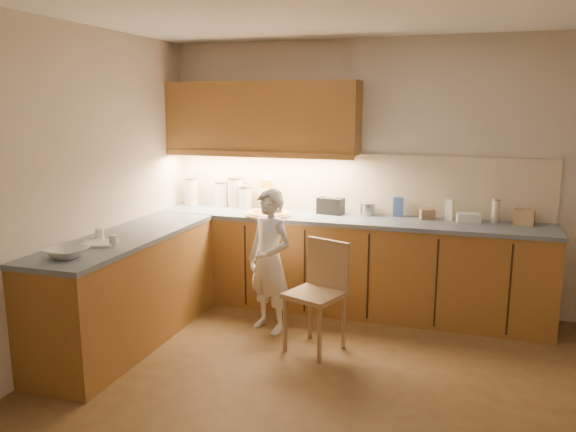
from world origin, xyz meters
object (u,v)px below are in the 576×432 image
object	(u,v)px
toaster	(331,206)
oil_jug	(266,193)
pizza_on_board	(268,213)
wooden_chair	(320,287)
child	(270,261)

from	to	relation	value
toaster	oil_jug	bearing A→B (deg)	-175.40
oil_jug	toaster	size ratio (longest dim) A/B	1.34
oil_jug	toaster	xyz separation A→B (m)	(0.69, -0.05, -0.08)
pizza_on_board	wooden_chair	distance (m)	1.15
pizza_on_board	toaster	distance (m)	0.62
oil_jug	toaster	distance (m)	0.70
child	toaster	bearing A→B (deg)	92.48
oil_jug	toaster	bearing A→B (deg)	-4.49
child	oil_jug	distance (m)	1.05
child	wooden_chair	world-z (taller)	child
pizza_on_board	oil_jug	distance (m)	0.37
pizza_on_board	toaster	world-z (taller)	pizza_on_board
wooden_chair	toaster	bearing A→B (deg)	119.96
pizza_on_board	oil_jug	size ratio (longest dim) A/B	1.25
pizza_on_board	toaster	size ratio (longest dim) A/B	1.68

